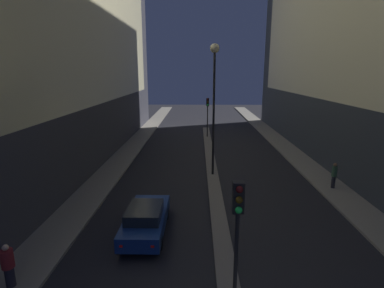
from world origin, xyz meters
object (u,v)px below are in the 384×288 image
Objects in this scene: street_lamp at (214,81)px; pedestrian_on_right_sidewalk at (334,175)px; traffic_light_near at (237,222)px; pedestrian_on_left_sidewalk at (8,265)px; car_left_lane at (146,219)px; traffic_light_mid at (208,109)px.

street_lamp reaches higher than pedestrian_on_right_sidewalk.
traffic_light_near reaches higher than pedestrian_on_left_sidewalk.
pedestrian_on_right_sidewalk is at bearing 54.61° from traffic_light_near.
pedestrian_on_right_sidewalk reaches higher than pedestrian_on_left_sidewalk.
pedestrian_on_right_sidewalk is at bearing -18.25° from street_lamp.
traffic_light_near is 1.00× the size of car_left_lane.
traffic_light_mid is at bearing 72.99° from pedestrian_on_left_sidewalk.
car_left_lane is (-3.56, 5.19, -2.66)m from traffic_light_near.
car_left_lane is at bearing -153.24° from pedestrian_on_right_sidewalk.
pedestrian_on_left_sidewalk is 18.15m from pedestrian_on_right_sidewalk.
pedestrian_on_right_sidewalk is (7.73, -2.55, -5.89)m from street_lamp.
street_lamp is 5.47× the size of pedestrian_on_right_sidewalk.
traffic_light_near is 13.89m from street_lamp.
traffic_light_near is at bearing -55.56° from car_left_lane.
traffic_light_mid is 2.65× the size of pedestrian_on_right_sidewalk.
pedestrian_on_left_sidewalk is (-7.71, -12.08, -5.95)m from street_lamp.
car_left_lane is (-3.56, -8.24, -6.17)m from street_lamp.
traffic_light_near and traffic_light_mid have the same top height.
traffic_light_near is 6.83m from car_left_lane.
street_lamp is at bearing 90.00° from traffic_light_near.
pedestrian_on_right_sidewalk is (15.44, 9.53, 0.06)m from pedestrian_on_left_sidewalk.
car_left_lane is 5.66m from pedestrian_on_left_sidewalk.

